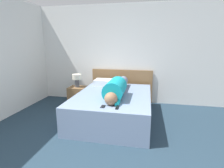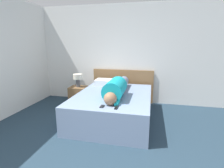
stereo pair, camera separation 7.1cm
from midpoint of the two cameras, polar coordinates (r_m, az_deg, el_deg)
The scene contains 9 objects.
wall_back at distance 4.79m, azimuth 4.82°, elevation 9.52°, with size 5.91×0.06×2.60m.
bed at distance 3.79m, azimuth 1.06°, elevation -7.26°, with size 1.54×2.04×0.55m.
headboard at distance 4.85m, azimuth 3.90°, elevation -0.60°, with size 1.66×0.04×0.90m.
nightstand at distance 4.67m, azimuth -10.41°, elevation -3.87°, with size 0.43×0.37×0.50m.
table_lamp at distance 4.56m, azimuth -10.65°, elevation 1.82°, with size 0.23×0.23×0.33m.
person_lying at distance 3.55m, azimuth 2.18°, elevation -1.32°, with size 0.37×1.67×0.37m.
pillow_near_headboard at distance 4.45m, azimuth -1.14°, elevation 0.53°, with size 0.58×0.37×0.15m.
tv_remote at distance 2.91m, azimuth 2.13°, elevation -7.64°, with size 0.04×0.15×0.02m.
cell_phone at distance 2.97m, azimuth -2.55°, elevation -7.32°, with size 0.06×0.13×0.01m.
Camera 2 is at (0.70, -1.35, 1.59)m, focal length 28.00 mm.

